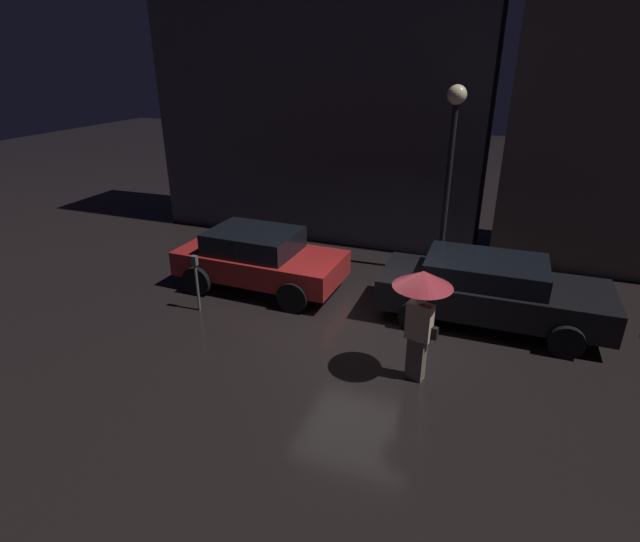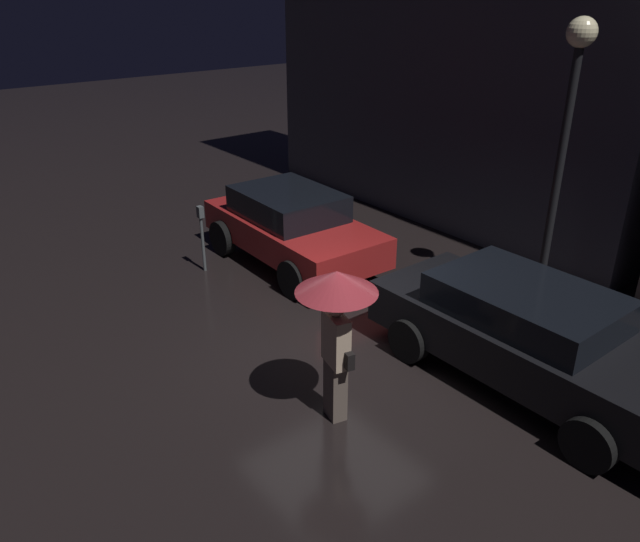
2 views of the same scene
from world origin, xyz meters
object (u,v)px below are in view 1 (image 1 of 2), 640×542
Objects in this scene: parked_car_red at (259,258)px; street_lamp_near at (452,143)px; parked_car_black at (490,289)px; pedestrian_with_umbrella at (422,297)px; parking_meter at (196,277)px.

street_lamp_near reaches higher than parked_car_red.
parked_car_red is at bearing -178.90° from parked_car_black.
pedestrian_with_umbrella reaches higher than parked_car_red.
parked_car_black is 3.53× the size of parking_meter.
pedestrian_with_umbrella is (-1.04, -2.60, 0.85)m from parked_car_black.
parked_car_red is at bearing 163.94° from pedestrian_with_umbrella.
pedestrian_with_umbrella is at bearing -112.51° from parked_car_black.
street_lamp_near is (4.01, 2.50, 2.59)m from parked_car_red.
pedestrian_with_umbrella is 0.44× the size of street_lamp_near.
parked_car_red is 1.94× the size of pedestrian_with_umbrella.
parked_car_black reaches higher than parking_meter.
parked_car_red is 5.03m from pedestrian_with_umbrella.
parked_car_black is at bearing 3.21° from parked_car_red.
pedestrian_with_umbrella is 5.25m from street_lamp_near.
parked_car_black is 2.24× the size of pedestrian_with_umbrella.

